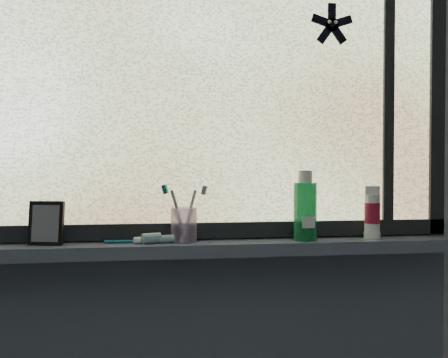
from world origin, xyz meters
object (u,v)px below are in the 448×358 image
mouthwash_bottle (305,205)px  cream_tube (372,211)px  toothbrush_cup (184,225)px  vanity_mirror (46,223)px

mouthwash_bottle → cream_tube: 0.23m
toothbrush_cup → cream_tube: (0.61, -0.01, 0.04)m
toothbrush_cup → mouthwash_bottle: (0.38, -0.02, 0.06)m
toothbrush_cup → cream_tube: bearing=-1.2°
toothbrush_cup → mouthwash_bottle: bearing=-2.8°
cream_tube → toothbrush_cup: bearing=178.8°
vanity_mirror → toothbrush_cup: vanity_mirror is taller
mouthwash_bottle → toothbrush_cup: bearing=177.2°
vanity_mirror → mouthwash_bottle: size_ratio=0.71×
vanity_mirror → mouthwash_bottle: bearing=11.1°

